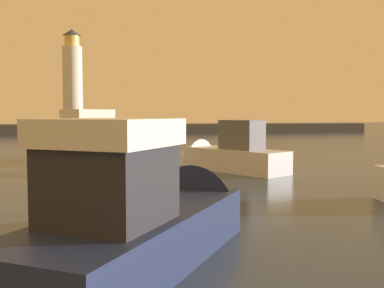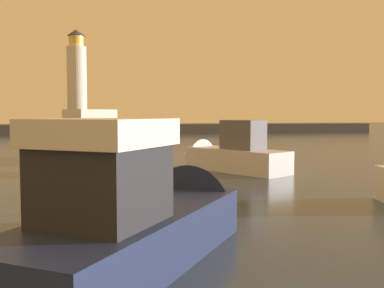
{
  "view_description": "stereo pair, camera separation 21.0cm",
  "coord_description": "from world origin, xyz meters",
  "px_view_note": "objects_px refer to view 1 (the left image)",
  "views": [
    {
      "loc": [
        -2.95,
        -1.23,
        2.9
      ],
      "look_at": [
        0.82,
        16.12,
        1.73
      ],
      "focal_mm": 42.44,
      "sensor_mm": 36.0,
      "label": 1
    },
    {
      "loc": [
        -2.75,
        -1.27,
        2.9
      ],
      "look_at": [
        0.82,
        16.12,
        1.73
      ],
      "focal_mm": 42.44,
      "sensor_mm": 36.0,
      "label": 2
    }
  ],
  "objects_px": {
    "lighthouse": "(73,80)",
    "motorboat_1": "(159,212)",
    "motorboat_2": "(224,154)",
    "motorboat_0": "(106,144)"
  },
  "relations": [
    {
      "from": "lighthouse",
      "to": "motorboat_2",
      "type": "relative_size",
      "value": 1.92
    },
    {
      "from": "lighthouse",
      "to": "motorboat_0",
      "type": "bearing_deg",
      "value": -84.61
    },
    {
      "from": "motorboat_0",
      "to": "motorboat_2",
      "type": "height_order",
      "value": "motorboat_0"
    },
    {
      "from": "motorboat_1",
      "to": "motorboat_0",
      "type": "bearing_deg",
      "value": 91.64
    },
    {
      "from": "motorboat_0",
      "to": "motorboat_1",
      "type": "distance_m",
      "value": 20.16
    },
    {
      "from": "lighthouse",
      "to": "motorboat_1",
      "type": "height_order",
      "value": "lighthouse"
    },
    {
      "from": "motorboat_1",
      "to": "motorboat_2",
      "type": "relative_size",
      "value": 1.11
    },
    {
      "from": "motorboat_0",
      "to": "motorboat_1",
      "type": "xyz_separation_m",
      "value": [
        0.58,
        -20.16,
        -0.17
      ]
    },
    {
      "from": "motorboat_2",
      "to": "lighthouse",
      "type": "bearing_deg",
      "value": 101.97
    },
    {
      "from": "lighthouse",
      "to": "motorboat_1",
      "type": "xyz_separation_m",
      "value": [
        4.15,
        -58.05,
        -6.99
      ]
    }
  ]
}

